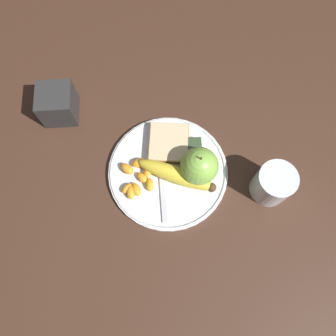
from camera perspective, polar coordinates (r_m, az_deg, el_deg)
ground_plane at (r=0.75m, az=0.00°, el=-0.81°), size 3.00×3.00×0.00m
plate at (r=0.75m, az=0.00°, el=-0.61°), size 0.27×0.27×0.01m
juice_glass at (r=0.74m, az=17.75°, el=-2.70°), size 0.08×0.08×0.09m
apple at (r=0.70m, az=5.47°, el=0.36°), size 0.08×0.08×0.09m
banana at (r=0.72m, az=1.55°, el=-1.24°), size 0.11×0.18×0.04m
bread_slice at (r=0.75m, az=0.14°, el=4.32°), size 0.10×0.10×0.02m
fork at (r=0.74m, az=-1.16°, el=-0.52°), size 0.20×0.03×0.00m
jam_packet at (r=0.75m, az=4.56°, el=3.58°), size 0.04×0.03×0.02m
orange_segment_0 at (r=0.72m, az=-6.53°, el=-4.22°), size 0.03×0.02×0.02m
orange_segment_1 at (r=0.74m, az=-5.01°, el=0.92°), size 0.03×0.04×0.02m
orange_segment_2 at (r=0.73m, az=-4.55°, el=-1.69°), size 0.03×0.03×0.02m
orange_segment_3 at (r=0.73m, az=-7.16°, el=-3.54°), size 0.03×0.03×0.02m
orange_segment_4 at (r=0.74m, az=-3.17°, el=0.72°), size 0.03×0.02×0.02m
orange_segment_5 at (r=0.72m, az=-3.21°, el=-2.89°), size 0.03×0.02×0.02m
orange_segment_6 at (r=0.72m, az=-5.58°, el=-3.73°), size 0.04×0.03×0.02m
orange_segment_7 at (r=0.73m, az=-3.49°, el=-0.59°), size 0.04×0.03×0.02m
orange_segment_8 at (r=0.74m, az=-7.17°, el=-0.13°), size 0.04×0.04×0.02m
condiment_caddy at (r=0.82m, az=-18.64°, el=10.49°), size 0.08×0.08×0.08m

